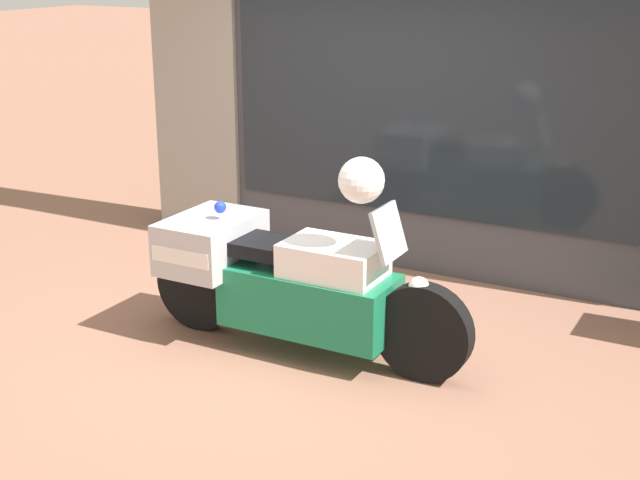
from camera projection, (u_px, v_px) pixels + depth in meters
name	position (u px, v px, depth m)	size (l,w,h in m)	color
ground_plane	(287.00, 337.00, 6.65)	(60.00, 60.00, 0.00)	#8E604C
shop_building	(360.00, 49.00, 7.91)	(5.06, 0.55, 3.82)	#424247
window_display	(438.00, 215.00, 8.02)	(3.66, 0.30, 2.00)	slate
paramedic_motorcycle	(282.00, 278.00, 6.35)	(2.50, 0.78, 1.17)	black
white_helmet	(361.00, 180.00, 5.83)	(0.31, 0.31, 0.31)	white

